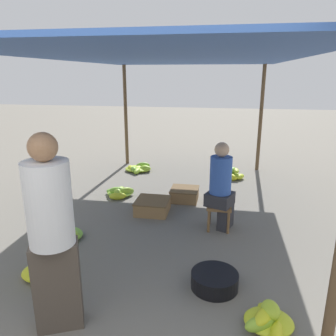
{
  "coord_description": "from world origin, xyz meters",
  "views": [
    {
      "loc": [
        0.8,
        -1.71,
        2.15
      ],
      "look_at": [
        0.0,
        2.81,
        0.82
      ],
      "focal_mm": 35.0,
      "sensor_mm": 36.0,
      "label": 1
    }
  ],
  "objects_px": {
    "basin_black": "(215,280)",
    "banana_pile_left_1": "(61,234)",
    "banana_pile_left_0": "(44,267)",
    "banana_pile_right_1": "(268,320)",
    "banana_pile_right_0": "(234,175)",
    "vendor_foreground": "(52,233)",
    "banana_pile_left_3": "(138,168)",
    "crate_mid": "(153,206)",
    "banana_pile_left_2": "(119,192)",
    "crate_near": "(185,194)",
    "vendor_seated": "(221,186)",
    "stool": "(219,209)"
  },
  "relations": [
    {
      "from": "basin_black",
      "to": "banana_pile_left_1",
      "type": "distance_m",
      "value": 2.19
    },
    {
      "from": "banana_pile_left_0",
      "to": "banana_pile_right_1",
      "type": "relative_size",
      "value": 1.01
    },
    {
      "from": "banana_pile_right_0",
      "to": "vendor_foreground",
      "type": "bearing_deg",
      "value": -109.2
    },
    {
      "from": "vendor_foreground",
      "to": "basin_black",
      "type": "distance_m",
      "value": 1.73
    },
    {
      "from": "banana_pile_left_3",
      "to": "vendor_foreground",
      "type": "bearing_deg",
      "value": -83.15
    },
    {
      "from": "banana_pile_left_1",
      "to": "crate_mid",
      "type": "relative_size",
      "value": 1.27
    },
    {
      "from": "banana_pile_left_3",
      "to": "banana_pile_left_0",
      "type": "bearing_deg",
      "value": -89.62
    },
    {
      "from": "banana_pile_left_2",
      "to": "crate_near",
      "type": "height_order",
      "value": "crate_near"
    },
    {
      "from": "banana_pile_left_1",
      "to": "banana_pile_left_3",
      "type": "distance_m",
      "value": 3.3
    },
    {
      "from": "banana_pile_left_0",
      "to": "crate_mid",
      "type": "height_order",
      "value": "banana_pile_left_0"
    },
    {
      "from": "basin_black",
      "to": "crate_mid",
      "type": "xyz_separation_m",
      "value": [
        -1.06,
        1.77,
        0.02
      ]
    },
    {
      "from": "banana_pile_left_3",
      "to": "crate_near",
      "type": "distance_m",
      "value": 2.04
    },
    {
      "from": "banana_pile_left_2",
      "to": "banana_pile_right_0",
      "type": "relative_size",
      "value": 1.25
    },
    {
      "from": "banana_pile_left_0",
      "to": "crate_mid",
      "type": "bearing_deg",
      "value": 66.78
    },
    {
      "from": "banana_pile_left_1",
      "to": "vendor_seated",
      "type": "bearing_deg",
      "value": 18.28
    },
    {
      "from": "vendor_foreground",
      "to": "banana_pile_right_1",
      "type": "bearing_deg",
      "value": 8.74
    },
    {
      "from": "banana_pile_left_2",
      "to": "crate_mid",
      "type": "distance_m",
      "value": 0.97
    },
    {
      "from": "banana_pile_left_2",
      "to": "banana_pile_right_0",
      "type": "height_order",
      "value": "banana_pile_right_0"
    },
    {
      "from": "stool",
      "to": "banana_pile_left_3",
      "type": "height_order",
      "value": "stool"
    },
    {
      "from": "vendor_seated",
      "to": "crate_mid",
      "type": "xyz_separation_m",
      "value": [
        -1.07,
        0.38,
        -0.54
      ]
    },
    {
      "from": "stool",
      "to": "banana_pile_left_2",
      "type": "height_order",
      "value": "stool"
    },
    {
      "from": "crate_near",
      "to": "crate_mid",
      "type": "height_order",
      "value": "crate_mid"
    },
    {
      "from": "banana_pile_left_0",
      "to": "banana_pile_left_2",
      "type": "xyz_separation_m",
      "value": [
        0.05,
        2.48,
        -0.03
      ]
    },
    {
      "from": "banana_pile_right_1",
      "to": "crate_near",
      "type": "height_order",
      "value": "banana_pile_right_1"
    },
    {
      "from": "basin_black",
      "to": "crate_mid",
      "type": "relative_size",
      "value": 0.94
    },
    {
      "from": "vendor_seated",
      "to": "banana_pile_right_1",
      "type": "distance_m",
      "value": 2.01
    },
    {
      "from": "banana_pile_right_0",
      "to": "crate_mid",
      "type": "height_order",
      "value": "banana_pile_right_0"
    },
    {
      "from": "banana_pile_left_0",
      "to": "crate_mid",
      "type": "distance_m",
      "value": 2.04
    },
    {
      "from": "vendor_seated",
      "to": "crate_mid",
      "type": "bearing_deg",
      "value": 160.4
    },
    {
      "from": "banana_pile_left_0",
      "to": "basin_black",
      "type": "bearing_deg",
      "value": 3.45
    },
    {
      "from": "vendor_foreground",
      "to": "crate_near",
      "type": "bearing_deg",
      "value": 77.49
    },
    {
      "from": "banana_pile_right_1",
      "to": "banana_pile_left_0",
      "type": "bearing_deg",
      "value": 170.87
    },
    {
      "from": "banana_pile_right_1",
      "to": "vendor_seated",
      "type": "bearing_deg",
      "value": 103.96
    },
    {
      "from": "crate_mid",
      "to": "vendor_seated",
      "type": "bearing_deg",
      "value": -19.6
    },
    {
      "from": "basin_black",
      "to": "banana_pile_left_2",
      "type": "bearing_deg",
      "value": 127.39
    },
    {
      "from": "banana_pile_left_2",
      "to": "banana_pile_right_1",
      "type": "distance_m",
      "value": 3.66
    },
    {
      "from": "banana_pile_left_1",
      "to": "crate_mid",
      "type": "distance_m",
      "value": 1.49
    },
    {
      "from": "basin_black",
      "to": "banana_pile_left_1",
      "type": "height_order",
      "value": "banana_pile_left_1"
    },
    {
      "from": "banana_pile_left_1",
      "to": "crate_near",
      "type": "relative_size",
      "value": 1.39
    },
    {
      "from": "banana_pile_left_0",
      "to": "banana_pile_right_1",
      "type": "bearing_deg",
      "value": -9.13
    },
    {
      "from": "banana_pile_left_2",
      "to": "crate_near",
      "type": "distance_m",
      "value": 1.19
    },
    {
      "from": "vendor_foreground",
      "to": "stool",
      "type": "distance_m",
      "value": 2.59
    },
    {
      "from": "vendor_seated",
      "to": "banana_pile_right_0",
      "type": "distance_m",
      "value": 2.47
    },
    {
      "from": "vendor_foreground",
      "to": "crate_near",
      "type": "relative_size",
      "value": 3.6
    },
    {
      "from": "vendor_seated",
      "to": "banana_pile_left_2",
      "type": "bearing_deg",
      "value": 151.69
    },
    {
      "from": "basin_black",
      "to": "banana_pile_left_2",
      "type": "xyz_separation_m",
      "value": [
        -1.81,
        2.37,
        -0.01
      ]
    },
    {
      "from": "crate_mid",
      "to": "stool",
      "type": "bearing_deg",
      "value": -20.18
    },
    {
      "from": "stool",
      "to": "crate_mid",
      "type": "bearing_deg",
      "value": 159.82
    },
    {
      "from": "banana_pile_left_1",
      "to": "banana_pile_left_2",
      "type": "relative_size",
      "value": 1.16
    },
    {
      "from": "vendor_seated",
      "to": "basin_black",
      "type": "distance_m",
      "value": 1.49
    }
  ]
}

